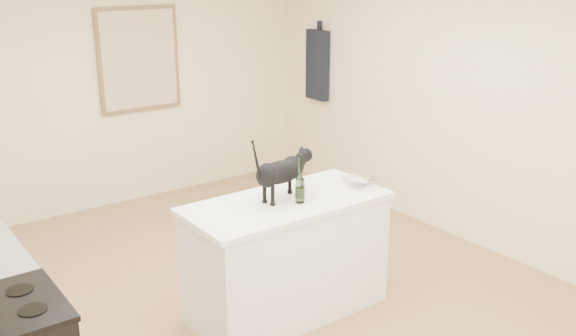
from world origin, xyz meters
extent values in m
plane|color=#956D4F|center=(0.00, 0.00, 0.00)|extent=(5.50, 5.50, 0.00)
plane|color=beige|center=(0.00, 2.75, 1.30)|extent=(4.50, 0.00, 4.50)
plane|color=beige|center=(2.25, 0.00, 1.30)|extent=(0.00, 5.50, 5.50)
cube|color=white|center=(0.10, -0.20, 0.43)|extent=(1.44, 0.67, 0.86)
cube|color=white|center=(0.10, -0.20, 0.88)|extent=(1.50, 0.70, 0.04)
cube|color=brown|center=(0.30, 2.72, 1.55)|extent=(0.90, 0.03, 1.10)
cube|color=beige|center=(0.30, 2.70, 1.55)|extent=(0.82, 0.00, 1.02)
cube|color=black|center=(2.19, 2.05, 1.40)|extent=(0.08, 0.34, 0.80)
cylinder|color=#2B5120|center=(0.15, -0.29, 1.06)|extent=(0.08, 0.08, 0.31)
imported|color=white|center=(0.73, -0.28, 0.93)|extent=(0.25, 0.25, 0.06)
camera|label=1|loc=(-2.42, -3.64, 2.53)|focal=39.53mm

